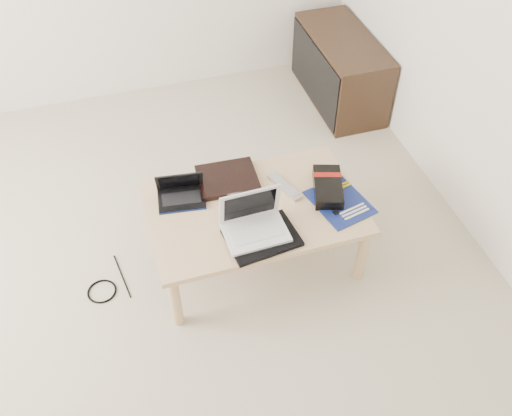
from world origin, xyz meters
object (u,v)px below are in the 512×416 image
object	(u,v)px
white_laptop	(254,223)
gpu_box	(328,187)
coffee_table	(255,214)
media_cabinet	(339,69)
netbook	(181,193)

from	to	relation	value
white_laptop	gpu_box	xyz separation A→B (m)	(0.46, 0.16, -0.03)
gpu_box	coffee_table	bearing A→B (deg)	179.96
media_cabinet	white_laptop	xyz separation A→B (m)	(-1.09, -1.46, 0.22)
media_cabinet	netbook	bearing A→B (deg)	-141.13
white_laptop	gpu_box	bearing A→B (deg)	19.46
coffee_table	netbook	xyz separation A→B (m)	(-0.35, 0.18, 0.08)
white_laptop	gpu_box	world-z (taller)	white_laptop
coffee_table	gpu_box	bearing A→B (deg)	-0.04
media_cabinet	netbook	xyz separation A→B (m)	(-1.39, -1.12, 0.19)
white_laptop	media_cabinet	bearing A→B (deg)	53.16
coffee_table	gpu_box	distance (m)	0.41
white_laptop	coffee_table	bearing A→B (deg)	71.67
gpu_box	media_cabinet	bearing A→B (deg)	63.95
media_cabinet	gpu_box	bearing A→B (deg)	-116.05
coffee_table	netbook	world-z (taller)	netbook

